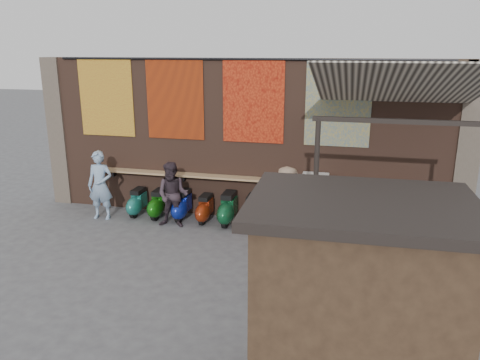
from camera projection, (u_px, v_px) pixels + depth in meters
The scene contains 35 objects.
ground at pixel (213, 258), 9.77m from camera, with size 70.00×70.00×0.00m, color #474749.
brick_wall at pixel (243, 140), 11.75m from camera, with size 10.00×0.40×4.00m, color brown.
pier_left at pixel (61, 132), 12.95m from camera, with size 0.50×0.50×4.00m, color #4C4238.
pier_right at pixel (467, 150), 10.56m from camera, with size 0.50×0.50×4.00m, color #4C4238.
eating_counter at pixel (240, 178), 11.65m from camera, with size 8.00×0.32×0.05m, color #9E7A51.
shelf_box at pixel (316, 178), 11.16m from camera, with size 0.62×0.30×0.23m, color white.
tapestry_redgold at pixel (106, 97), 12.11m from camera, with size 1.50×0.02×2.00m, color maroon.
tapestry_sun at pixel (175, 99), 11.67m from camera, with size 1.50×0.02×2.00m, color #E5410D.
tapestry_orange at pixel (253, 101), 11.21m from camera, with size 1.50×0.02×2.00m, color #C13A18.
tapestry_multi at pixel (338, 104), 10.75m from camera, with size 1.50×0.02×2.00m, color #275491.
hang_rail at pixel (241, 59), 11.00m from camera, with size 0.06×0.06×9.50m, color black.
scooter_stool_0 at pixel (138, 202), 12.20m from camera, with size 0.33×0.74×0.70m, color #1C7065, non-canonical shape.
scooter_stool_1 at pixel (159, 204), 12.02m from camera, with size 0.34×0.76×0.72m, color #11570C, non-canonical shape.
scooter_stool_2 at pixel (182, 205), 11.89m from camera, with size 0.35×0.79×0.75m, color navy, non-canonical shape.
scooter_stool_3 at pixel (205, 209), 11.72m from camera, with size 0.32×0.72×0.69m, color maroon, non-canonical shape.
scooter_stool_4 at pixel (228, 209), 11.55m from camera, with size 0.38×0.84×0.80m, color #0E4926, non-canonical shape.
scooter_stool_5 at pixel (253, 211), 11.40m from camera, with size 0.37×0.82×0.78m, color #A61623, non-canonical shape.
scooter_stool_6 at pixel (277, 212), 11.33m from camera, with size 0.38×0.85×0.81m, color black, non-canonical shape.
scooter_stool_7 at pixel (301, 213), 11.17m from camera, with size 0.40×0.88×0.84m, color black, non-canonical shape.
scooter_stool_8 at pixel (327, 218), 11.05m from camera, with size 0.34×0.75×0.71m, color #A10C19, non-canonical shape.
scooter_stool_9 at pixel (354, 219), 10.93m from camera, with size 0.37×0.81×0.77m, color #120C88, non-canonical shape.
scooter_stool_10 at pixel (381, 224), 10.72m from camera, with size 0.33×0.72×0.69m, color #17144D, non-canonical shape.
diner_left at pixel (100, 185), 11.83m from camera, with size 0.64×0.42×1.76m, color #84A0C0.
diner_right at pixel (173, 195), 11.29m from camera, with size 0.79×0.61×1.62m, color #33272F.
shopper_navy at pixel (318, 240), 8.59m from camera, with size 0.97×0.40×1.65m, color black.
shopper_grey at pixel (429, 234), 8.87m from camera, with size 1.06×0.61×1.65m, color #4D4D51.
shopper_tan at pixel (287, 205), 10.40m from camera, with size 0.85×0.56×1.75m, color #8D7259.
market_stall at pixel (355, 308), 5.58m from camera, with size 2.28×1.71×2.47m, color black.
stall_roof at pixel (363, 205), 5.23m from camera, with size 2.56×1.97×0.12m, color black.
stall_sign at pixel (357, 236), 6.27m from camera, with size 1.20×0.04×0.50m, color gold.
stall_shelf at pixel (352, 296), 6.51m from camera, with size 1.90×0.10×0.06m, color #473321.
awning_canvas at pixel (401, 85), 8.85m from camera, with size 3.20×3.40×0.03m, color beige.
awning_ledger at pixel (396, 61), 10.22m from camera, with size 3.30×0.08×0.12m, color #33261C.
awning_header at pixel (406, 122), 7.57m from camera, with size 3.00×0.08×0.08m, color black.
awning_post_left at pixel (315, 204), 8.31m from camera, with size 0.09×0.09×3.10m, color black.
Camera 1 is at (2.69, -8.57, 4.22)m, focal length 35.00 mm.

